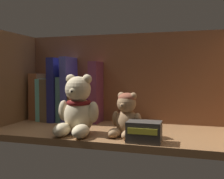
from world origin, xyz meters
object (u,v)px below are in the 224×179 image
book_7 (89,100)px  book_8 (97,92)px  book_5 (72,89)px  book_6 (80,100)px  teddy_bear_smaller (126,116)px  book_0 (39,96)px  book_4 (66,99)px  teddy_bear_larger (78,109)px  small_product_box (144,132)px  book_1 (46,99)px  book_2 (52,99)px  book_3 (60,89)px

book_7 → book_8: bearing=0.0°
book_5 → book_7: 7.81cm
book_6 → teddy_bear_smaller: size_ratio=1.25×
book_0 → book_6: bearing=0.0°
book_4 → book_7: 9.29cm
teddy_bear_smaller → book_6: bearing=139.8°
book_8 → teddy_bear_larger: size_ratio=1.25×
book_5 → small_product_box: 39.81cm
book_4 → teddy_bear_smaller: (27.73, -18.48, -2.28)cm
book_1 → book_6: book_1 is taller
book_7 → small_product_box: 33.96cm
book_0 → teddy_bear_smaller: (39.12, -18.48, -2.93)cm
book_0 → book_6: 17.29cm
book_6 → book_2: bearing=180.0°
book_3 → book_6: size_ratio=1.50×
book_1 → small_product_box: (41.95, -23.17, -5.12)cm
book_0 → small_product_box: bearing=-27.3°
book_1 → book_7: (17.67, 0.00, 0.10)cm
book_5 → book_3: bearing=180.0°
book_3 → book_7: (11.86, 0.00, -3.71)cm
book_4 → teddy_bear_smaller: 33.40cm
book_8 → small_product_box: size_ratio=2.51×
book_3 → book_4: size_ratio=1.43×
book_4 → book_2: bearing=180.0°
book_1 → book_4: (8.39, 0.00, 0.34)cm
book_3 → teddy_bear_larger: book_3 is taller
book_5 → book_1: bearing=180.0°
small_product_box → book_2: bearing=149.5°
book_3 → book_5: (5.05, 0.00, 0.13)cm
book_5 → teddy_bear_larger: book_5 is taller
book_4 → book_5: 4.37cm
book_3 → small_product_box: book_3 is taller
book_2 → book_5: bearing=0.0°
book_4 → book_8: 12.77cm
book_7 → book_0: bearing=180.0°
book_1 → book_6: (14.25, 0.00, -0.09)cm
small_product_box → teddy_bear_smaller: bearing=141.2°
book_1 → book_8: size_ratio=0.72×
book_3 → teddy_bear_smaller: 35.96cm
book_8 → small_product_box: (21.10, -23.17, -8.23)cm
book_1 → teddy_bear_larger: teddy_bear_larger is taller
book_6 → book_8: size_ratio=0.71×
book_6 → teddy_bear_smaller: (21.87, -18.48, -1.86)cm
book_5 → book_7: bearing=0.0°
book_6 → book_8: bearing=0.0°
book_0 → book_1: book_0 is taller
book_6 → teddy_bear_larger: teddy_bear_larger is taller
book_0 → book_3: (8.82, 0.00, 2.83)cm
book_3 → teddy_bear_smaller: (30.30, -18.48, -5.75)cm
book_1 → book_3: (5.81, 0.00, 3.81)cm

